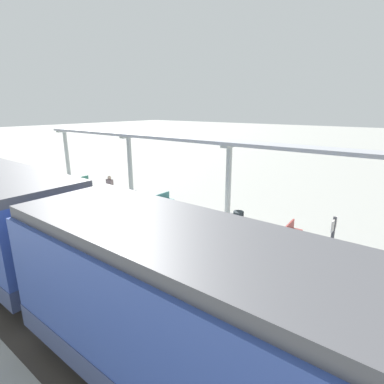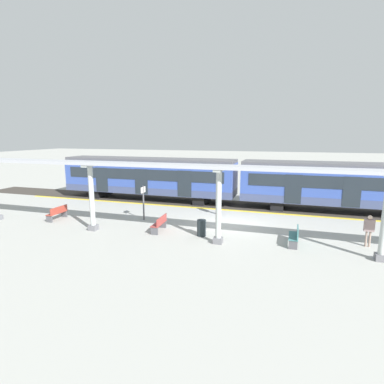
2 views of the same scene
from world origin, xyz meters
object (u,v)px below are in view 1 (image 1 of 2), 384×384
(bench_extra_slot, at_px, (290,234))
(passenger_by_the_benches, at_px, (110,186))
(canopy_pillar_fifth, at_px, (67,155))
(canopy_pillar_third, at_px, (228,182))
(platform_info_sign, at_px, (332,243))
(bench_far_end, at_px, (80,183))
(trash_bin, at_px, (238,221))
(bench_near_end, at_px, (161,202))
(canopy_pillar_fourth, at_px, (130,166))
(passenger_waiting_near_edge, at_px, (172,245))

(bench_extra_slot, height_order, passenger_by_the_benches, passenger_by_the_benches)
(canopy_pillar_fifth, xyz_separation_m, passenger_by_the_benches, (-1.73, -7.40, -0.92))
(bench_extra_slot, bearing_deg, passenger_by_the_benches, 94.30)
(canopy_pillar_third, relative_size, bench_extra_slot, 2.46)
(platform_info_sign, bearing_deg, canopy_pillar_fifth, 81.96)
(bench_far_end, relative_size, passenger_by_the_benches, 0.97)
(bench_far_end, distance_m, trash_bin, 11.97)
(passenger_by_the_benches, bearing_deg, canopy_pillar_fifth, 76.80)
(bench_far_end, bearing_deg, passenger_by_the_benches, -96.73)
(canopy_pillar_fifth, distance_m, bench_far_end, 4.05)
(canopy_pillar_third, bearing_deg, canopy_pillar_fifth, 90.00)
(canopy_pillar_third, height_order, bench_far_end, canopy_pillar_third)
(canopy_pillar_third, xyz_separation_m, bench_extra_slot, (-0.94, -3.56, -1.46))
(bench_near_end, bearing_deg, canopy_pillar_fourth, 75.00)
(passenger_waiting_near_edge, xyz_separation_m, passenger_by_the_benches, (3.84, 8.25, -0.09))
(canopy_pillar_third, bearing_deg, canopy_pillar_fourth, 90.00)
(canopy_pillar_fifth, height_order, bench_near_end, canopy_pillar_fifth)
(bench_near_end, xyz_separation_m, trash_bin, (0.07, -4.75, -0.00))
(bench_near_end, height_order, passenger_by_the_benches, passenger_by_the_benches)
(canopy_pillar_fifth, bearing_deg, trash_bin, -93.21)
(passenger_by_the_benches, bearing_deg, passenger_waiting_near_edge, -114.99)
(canopy_pillar_third, xyz_separation_m, canopy_pillar_fifth, (0.00, 14.41, 0.00))
(canopy_pillar_fifth, distance_m, bench_extra_slot, 18.05)
(canopy_pillar_third, relative_size, passenger_waiting_near_edge, 2.18)
(bench_near_end, height_order, passenger_waiting_near_edge, passenger_waiting_near_edge)
(canopy_pillar_fifth, relative_size, platform_info_sign, 1.70)
(platform_info_sign, distance_m, passenger_waiting_near_edge, 5.07)
(bench_near_end, bearing_deg, bench_extra_slot, -90.00)
(canopy_pillar_third, relative_size, trash_bin, 4.26)
(canopy_pillar_third, distance_m, bench_near_end, 4.04)
(bench_extra_slot, xyz_separation_m, passenger_waiting_near_edge, (-4.64, 2.32, 0.63))
(trash_bin, bearing_deg, passenger_waiting_near_edge, -178.41)
(canopy_pillar_fifth, height_order, passenger_by_the_benches, canopy_pillar_fifth)
(platform_info_sign, bearing_deg, bench_extra_slot, 45.69)
(passenger_waiting_near_edge, bearing_deg, canopy_pillar_fifth, 70.37)
(canopy_pillar_fourth, distance_m, bench_far_end, 4.18)
(bench_extra_slot, bearing_deg, bench_near_end, 90.00)
(canopy_pillar_fourth, relative_size, bench_near_end, 2.49)
(canopy_pillar_fifth, xyz_separation_m, trash_bin, (-0.87, -15.52, -1.46))
(passenger_waiting_near_edge, distance_m, passenger_by_the_benches, 9.10)
(trash_bin, xyz_separation_m, passenger_by_the_benches, (-0.86, 8.12, 0.54))
(bench_near_end, xyz_separation_m, passenger_by_the_benches, (-0.80, 3.37, 0.54))
(canopy_pillar_fourth, bearing_deg, canopy_pillar_fifth, 90.00)
(bench_far_end, relative_size, passenger_waiting_near_edge, 0.89)
(canopy_pillar_third, bearing_deg, passenger_waiting_near_edge, -167.52)
(canopy_pillar_third, relative_size, bench_near_end, 2.49)
(bench_extra_slot, distance_m, passenger_by_the_benches, 10.61)
(canopy_pillar_fifth, height_order, platform_info_sign, canopy_pillar_fifth)
(bench_far_end, bearing_deg, canopy_pillar_third, -83.27)
(bench_extra_slot, bearing_deg, canopy_pillar_fifth, 87.01)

